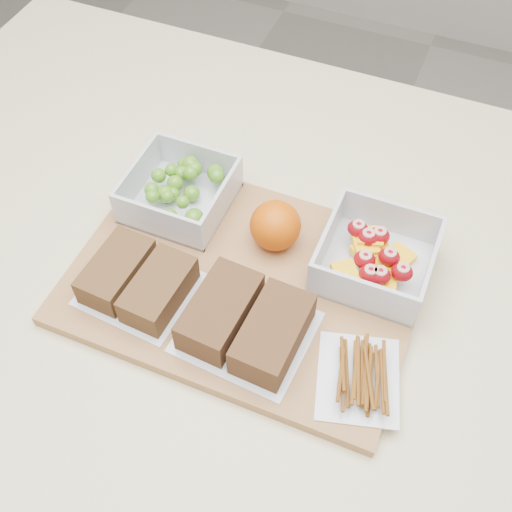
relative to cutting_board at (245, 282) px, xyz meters
The scene contains 9 objects.
ground 0.91m from the cutting_board, 137.20° to the left, with size 4.00×4.00×0.00m, color gray.
counter 0.46m from the cutting_board, 137.20° to the left, with size 1.20×0.90×0.90m, color beige.
cutting_board is the anchor object (origin of this frame).
grape_container 0.15m from the cutting_board, 146.44° to the left, with size 0.13×0.13×0.05m.
fruit_container 0.16m from the cutting_board, 27.76° to the left, with size 0.13×0.13×0.06m.
orange 0.08m from the cutting_board, 79.05° to the left, with size 0.06×0.06×0.06m, color #CC5104.
sandwich_bag_left 0.13m from the cutting_board, 149.87° to the right, with size 0.14×0.12×0.04m.
sandwich_bag_center 0.08m from the cutting_board, 65.38° to the right, with size 0.15×0.14×0.04m.
pretzel_bag 0.19m from the cutting_board, 24.50° to the right, with size 0.12×0.13×0.02m.
Camera 1 is at (0.20, -0.43, 1.56)m, focal length 45.00 mm.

